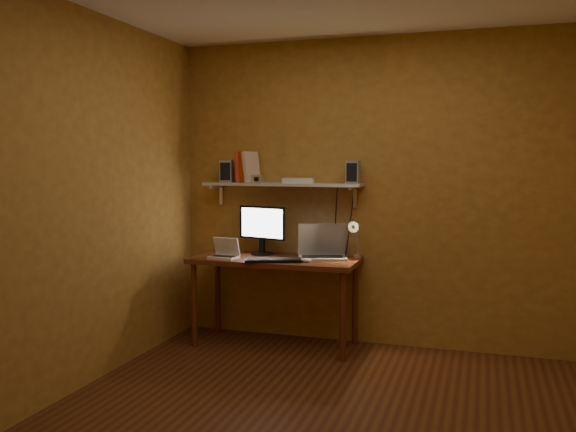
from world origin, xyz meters
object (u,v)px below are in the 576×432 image
(netbook, at_px, (225,252))
(router, at_px, (299,181))
(monitor, at_px, (262,227))
(keyboard, at_px, (273,260))
(shelf_camera, at_px, (258,179))
(wall_shelf, at_px, (282,185))
(speaker_right, at_px, (353,172))
(desk, at_px, (275,268))
(mouse, at_px, (306,260))
(speaker_left, at_px, (227,171))
(laptop, at_px, (322,249))
(desk_lamp, at_px, (355,234))

(netbook, bearing_deg, router, 36.95)
(monitor, distance_m, router, 0.52)
(keyboard, xyz_separation_m, shelf_camera, (-0.26, 0.33, 0.65))
(wall_shelf, xyz_separation_m, router, (0.15, -0.01, 0.04))
(monitor, height_order, keyboard, monitor)
(monitor, height_order, shelf_camera, shelf_camera)
(keyboard, distance_m, speaker_right, 0.99)
(desk, xyz_separation_m, keyboard, (0.05, -0.19, 0.10))
(desk, height_order, mouse, mouse)
(desk, bearing_deg, shelf_camera, 146.30)
(speaker_left, bearing_deg, netbook, -81.21)
(netbook, distance_m, shelf_camera, 0.70)
(netbook, relative_size, mouse, 2.65)
(wall_shelf, distance_m, netbook, 0.76)
(desk, bearing_deg, mouse, -23.04)
(mouse, bearing_deg, speaker_left, 163.72)
(keyboard, xyz_separation_m, mouse, (0.26, 0.06, 0.01))
(mouse, bearing_deg, monitor, 154.28)
(wall_shelf, distance_m, mouse, 0.74)
(router, bearing_deg, laptop, -18.60)
(monitor, relative_size, speaker_left, 2.33)
(wall_shelf, distance_m, speaker_right, 0.63)
(wall_shelf, xyz_separation_m, monitor, (-0.17, -0.04, -0.37))
(netbook, relative_size, keyboard, 0.54)
(speaker_left, distance_m, speaker_right, 1.14)
(desk, relative_size, speaker_left, 7.11)
(desk, distance_m, speaker_left, 0.98)
(laptop, height_order, keyboard, laptop)
(wall_shelf, bearing_deg, laptop, -12.55)
(desk, height_order, monitor, monitor)
(mouse, bearing_deg, router, 121.11)
(wall_shelf, height_order, desk_lamp, wall_shelf)
(monitor, distance_m, mouse, 0.60)
(desk, relative_size, shelf_camera, 12.09)
(router, bearing_deg, wall_shelf, 177.05)
(netbook, xyz_separation_m, desk_lamp, (1.06, 0.27, 0.16))
(desk, distance_m, desk_lamp, 0.73)
(monitor, xyz_separation_m, desk_lamp, (0.83, -0.03, -0.03))
(wall_shelf, xyz_separation_m, shelf_camera, (-0.21, -0.06, 0.05))
(netbook, bearing_deg, desk, 25.66)
(router, bearing_deg, netbook, -149.23)
(desk, xyz_separation_m, desk_lamp, (0.66, 0.13, 0.29))
(keyboard, distance_m, mouse, 0.26)
(desk_lamp, bearing_deg, mouse, -143.77)
(netbook, distance_m, mouse, 0.71)
(speaker_left, height_order, shelf_camera, speaker_left)
(laptop, distance_m, desk_lamp, 0.31)
(netbook, height_order, keyboard, netbook)
(desk, xyz_separation_m, shelf_camera, (-0.21, 0.14, 0.74))
(desk, height_order, router, router)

